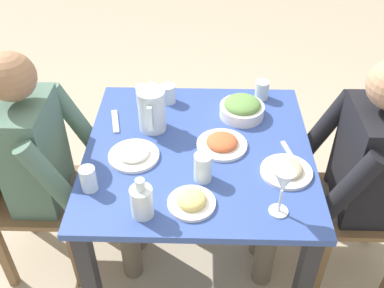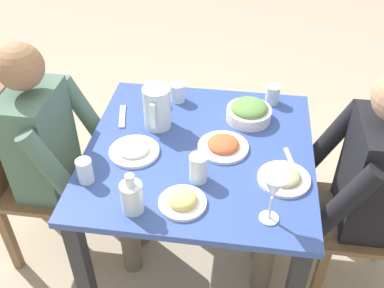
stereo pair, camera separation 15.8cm
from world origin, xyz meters
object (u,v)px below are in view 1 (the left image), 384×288
diner_near (58,164)px  oil_carafe (142,203)px  dining_table (198,170)px  water_glass_near_left (143,96)px  water_pitcher (152,110)px  water_glass_far_left (203,167)px  diner_far (342,172)px  water_glass_far_right (262,90)px  chair_far (381,197)px  water_glass_by_pitcher (88,179)px  plate_rice_curry (222,143)px  salad_bowl (242,108)px  plate_yoghurt (134,154)px  wine_glass (283,183)px  chair_near (20,187)px  plate_fries (192,201)px  salt_shaker (139,89)px  water_glass_near_right (168,94)px  plate_beans (286,170)px

diner_near → oil_carafe: 0.58m
dining_table → water_glass_near_left: size_ratio=9.81×
dining_table → water_pitcher: water_pitcher is taller
water_pitcher → water_glass_far_left: (0.32, 0.22, -0.04)m
diner_far → water_glass_far_right: (-0.41, -0.31, 0.15)m
chair_far → water_glass_by_pitcher: (0.22, -1.22, 0.30)m
plate_rice_curry → salad_bowl: bearing=156.9°
water_pitcher → water_glass_near_left: size_ratio=1.98×
diner_near → water_glass_far_left: (0.18, 0.63, 0.16)m
chair_far → diner_near: size_ratio=0.75×
plate_yoghurt → wine_glass: wine_glass is taller
chair_far → water_glass_far_left: size_ratio=7.66×
water_pitcher → water_glass_far_left: water_pitcher is taller
water_glass_far_right → water_glass_by_pitcher: water_glass_by_pitcher is taller
diner_near → chair_near: bearing=-90.0°
plate_fries → plate_yoghurt: size_ratio=0.85×
chair_far → water_glass_by_pitcher: chair_far is taller
water_glass_far_left → salt_shaker: bearing=-151.8°
diner_far → water_glass_far_left: bearing=-74.9°
diner_far → salad_bowl: size_ratio=5.84×
chair_near → plate_yoghurt: chair_near is taller
chair_near → oil_carafe: oil_carafe is taller
salad_bowl → oil_carafe: bearing=-32.3°
water_pitcher → chair_near: bearing=-77.6°
chair_near → plate_fries: bearing=68.1°
water_glass_near_right → chair_far: bearing=69.0°
plate_yoghurt → oil_carafe: (0.30, 0.07, 0.04)m
salad_bowl → plate_yoghurt: size_ratio=0.97×
diner_near → wine_glass: bearing=68.9°
water_glass_near_right → diner_far: bearing=64.1°
wine_glass → water_glass_near_right: bearing=-147.7°
dining_table → chair_near: size_ratio=1.07×
chair_near → water_glass_near_left: (-0.32, 0.55, 0.30)m
chair_near → water_glass_far_right: size_ratio=9.79×
chair_near → diner_near: (0.00, 0.20, 0.15)m
plate_beans → wine_glass: (0.20, -0.06, 0.13)m
plate_fries → water_glass_near_left: water_glass_near_left is taller
plate_beans → water_glass_far_left: water_glass_far_left is taller
plate_fries → wine_glass: bearing=85.1°
plate_fries → plate_rice_curry: 0.36m
salad_bowl → water_glass_far_left: size_ratio=1.75×
salad_bowl → salt_shaker: salad_bowl is taller
dining_table → chair_far: (0.02, 0.81, -0.13)m
chair_near → salad_bowl: (-0.24, 1.01, 0.29)m
diner_far → water_glass_near_right: 0.86m
water_glass_far_right → water_glass_by_pitcher: 0.95m
water_glass_far_left → water_glass_by_pitcher: bearing=-81.2°
plate_rice_curry → water_glass_far_left: (0.20, -0.08, 0.04)m
water_glass_far_left → oil_carafe: oil_carafe is taller
chair_near → plate_yoghurt: size_ratio=4.24×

